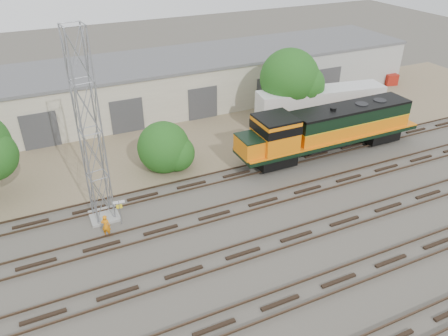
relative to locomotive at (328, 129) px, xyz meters
name	(u,v)px	position (x,y,z in m)	size (l,w,h in m)	color
ground	(273,213)	(-8.92, -6.00, -2.44)	(140.00, 140.00, 0.00)	#47423A
dirt_strip	(196,132)	(-8.92, 9.00, -2.43)	(80.00, 16.00, 0.02)	#726047
tracks	(296,236)	(-8.92, -9.00, -2.36)	(80.00, 20.40, 0.28)	black
warehouse	(169,83)	(-8.88, 16.98, 0.21)	(58.40, 10.40, 5.30)	beige
locomotive	(328,129)	(0.00, 0.00, 0.00)	(17.78, 3.12, 4.27)	black
signal_tower	(91,134)	(-20.09, -1.29, 4.09)	(1.98, 1.98, 13.38)	gray
sign_post	(119,208)	(-19.16, -2.59, -1.07)	(0.80, 0.14, 1.96)	gray
worker	(106,226)	(-20.33, -3.48, -1.61)	(0.61, 0.40, 1.66)	orange
semi_trailer	(323,103)	(3.26, 5.13, 0.06)	(13.20, 4.65, 3.98)	silver
dumpster_blue	(304,97)	(5.21, 11.10, -1.69)	(1.60, 1.50, 1.50)	navy
dumpster_red	(390,79)	(18.77, 11.85, -1.74)	(1.50, 1.40, 1.40)	maroon
tree_mid	(167,149)	(-13.67, 3.51, -0.63)	(4.60, 4.38, 4.38)	#382619
tree_east	(293,80)	(0.51, 6.69, 2.33)	(6.08, 5.79, 7.82)	#382619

